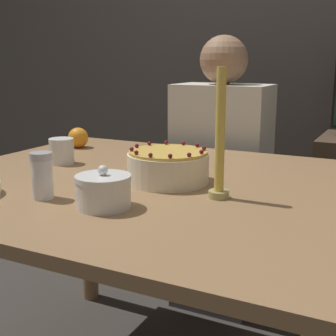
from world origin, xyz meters
The scene contains 9 objects.
wall_behind centered at (0.00, 1.40, 1.30)m, with size 8.00×0.05×2.60m.
dining_table centered at (0.00, 0.00, 0.65)m, with size 1.51×1.08×0.75m.
cake centered at (-0.05, 0.01, 0.79)m, with size 0.23×0.23×0.10m.
sugar_bowl centered at (-0.08, -0.27, 0.78)m, with size 0.13×0.13×0.10m.
sugar_shaker centered at (-0.26, -0.28, 0.80)m, with size 0.06×0.06×0.12m.
candle centered at (0.13, -0.07, 0.88)m, with size 0.05×0.05×0.32m.
cup centered at (-0.48, 0.06, 0.79)m, with size 0.08×0.08×0.08m.
orange_fruit_1 centered at (-0.61, 0.32, 0.78)m, with size 0.08×0.08×0.08m.
person_man_blue_shirt centered at (-0.17, 0.74, 0.51)m, with size 0.40×0.34×1.18m.
Camera 1 is at (0.53, -1.13, 1.08)m, focal length 50.00 mm.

